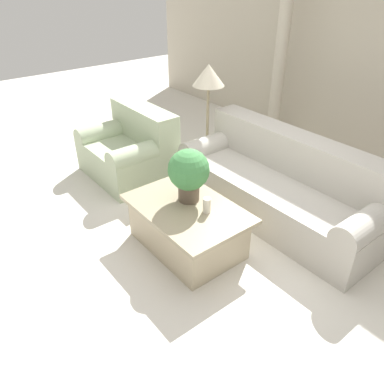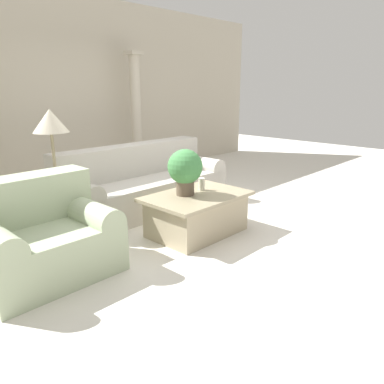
# 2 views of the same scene
# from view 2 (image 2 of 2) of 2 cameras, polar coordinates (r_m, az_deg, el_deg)

# --- Properties ---
(ground_plane) EXTENTS (16.00, 16.00, 0.00)m
(ground_plane) POSITION_cam_2_polar(r_m,az_deg,el_deg) (4.93, -2.55, -4.37)
(ground_plane) COLOR silver
(wall_back) EXTENTS (10.00, 0.06, 3.20)m
(wall_back) POSITION_cam_2_polar(r_m,az_deg,el_deg) (6.90, -19.37, 14.13)
(wall_back) COLOR beige
(wall_back) RESTS_ON ground_plane
(sofa_long) EXTENTS (2.44, 0.93, 0.90)m
(sofa_long) POSITION_cam_2_polar(r_m,az_deg,el_deg) (5.37, -7.54, 1.18)
(sofa_long) COLOR #B7B2A8
(sofa_long) RESTS_ON ground_plane
(loveseat) EXTENTS (1.18, 0.93, 0.90)m
(loveseat) POSITION_cam_2_polar(r_m,az_deg,el_deg) (3.74, -21.97, -6.24)
(loveseat) COLOR #AFBE9A
(loveseat) RESTS_ON ground_plane
(coffee_table) EXTENTS (1.21, 0.81, 0.48)m
(coffee_table) POSITION_cam_2_polar(r_m,az_deg,el_deg) (4.44, 0.73, -3.31)
(coffee_table) COLOR tan
(coffee_table) RESTS_ON ground_plane
(potted_plant) EXTENTS (0.40, 0.40, 0.54)m
(potted_plant) POSITION_cam_2_polar(r_m,az_deg,el_deg) (4.29, -1.06, 3.55)
(potted_plant) COLOR brown
(potted_plant) RESTS_ON coffee_table
(pillar_candle) EXTENTS (0.08, 0.08, 0.15)m
(pillar_candle) POSITION_cam_2_polar(r_m,az_deg,el_deg) (4.54, 1.48, 1.21)
(pillar_candle) COLOR silver
(pillar_candle) RESTS_ON coffee_table
(floor_lamp) EXTENTS (0.40, 0.40, 1.46)m
(floor_lamp) POSITION_cam_2_polar(r_m,az_deg,el_deg) (4.53, -20.72, 9.33)
(floor_lamp) COLOR gray
(floor_lamp) RESTS_ON ground_plane
(column_right) EXTENTS (0.27, 0.27, 2.31)m
(column_right) POSITION_cam_2_polar(r_m,az_deg,el_deg) (7.23, -8.53, 11.53)
(column_right) COLOR beige
(column_right) RESTS_ON ground_plane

